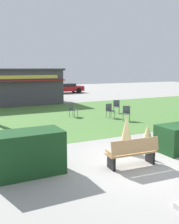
{
  "coord_description": "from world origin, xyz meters",
  "views": [
    {
      "loc": [
        -5.18,
        -6.52,
        3.14
      ],
      "look_at": [
        -0.11,
        3.45,
        1.26
      ],
      "focal_mm": 42.18,
      "sensor_mm": 36.0,
      "label": 1
    }
  ],
  "objects_px": {
    "park_bench": "(133,152)",
    "cafe_chair_east": "(110,109)",
    "parked_car_center_slot": "(22,89)",
    "parked_car_east_slot": "(66,88)",
    "cafe_chair_west": "(72,109)",
    "cafe_chair_center": "(126,112)",
    "cafe_chair_north": "(116,105)"
  },
  "relations": [
    {
      "from": "park_bench",
      "to": "cafe_chair_east",
      "type": "xyz_separation_m",
      "value": [
        3.75,
        7.59,
        0.05
      ]
    },
    {
      "from": "parked_car_center_slot",
      "to": "cafe_chair_east",
      "type": "bearing_deg",
      "value": -84.25
    },
    {
      "from": "parked_car_center_slot",
      "to": "parked_car_east_slot",
      "type": "bearing_deg",
      "value": -0.02
    },
    {
      "from": "cafe_chair_west",
      "to": "parked_car_east_slot",
      "type": "xyz_separation_m",
      "value": [
        5.85,
        15.59,
        0.12
      ]
    },
    {
      "from": "cafe_chair_west",
      "to": "cafe_chair_center",
      "type": "relative_size",
      "value": 1.0
    },
    {
      "from": "cafe_chair_west",
      "to": "cafe_chair_north",
      "type": "bearing_deg",
      "value": -0.31
    },
    {
      "from": "park_bench",
      "to": "parked_car_center_slot",
      "type": "height_order",
      "value": "parked_car_center_slot"
    },
    {
      "from": "parked_car_center_slot",
      "to": "parked_car_east_slot",
      "type": "xyz_separation_m",
      "value": [
        5.59,
        -0.0,
        0.0
      ]
    },
    {
      "from": "cafe_chair_east",
      "to": "cafe_chair_north",
      "type": "xyz_separation_m",
      "value": [
        1.42,
        1.42,
        0.0
      ]
    },
    {
      "from": "cafe_chair_west",
      "to": "parked_car_center_slot",
      "type": "distance_m",
      "value": 15.59
    },
    {
      "from": "cafe_chair_center",
      "to": "parked_car_center_slot",
      "type": "height_order",
      "value": "parked_car_center_slot"
    },
    {
      "from": "cafe_chair_north",
      "to": "parked_car_center_slot",
      "type": "height_order",
      "value": "parked_car_center_slot"
    },
    {
      "from": "cafe_chair_west",
      "to": "parked_car_center_slot",
      "type": "height_order",
      "value": "parked_car_center_slot"
    },
    {
      "from": "cafe_chair_center",
      "to": "cafe_chair_north",
      "type": "relative_size",
      "value": 1.0
    },
    {
      "from": "cafe_chair_east",
      "to": "parked_car_center_slot",
      "type": "height_order",
      "value": "parked_car_center_slot"
    },
    {
      "from": "parked_car_center_slot",
      "to": "cafe_chair_north",
      "type": "bearing_deg",
      "value": -78.63
    },
    {
      "from": "cafe_chair_west",
      "to": "parked_car_center_slot",
      "type": "relative_size",
      "value": 0.21
    },
    {
      "from": "park_bench",
      "to": "cafe_chair_center",
      "type": "height_order",
      "value": "park_bench"
    },
    {
      "from": "park_bench",
      "to": "cafe_chair_east",
      "type": "bearing_deg",
      "value": 63.73
    },
    {
      "from": "cafe_chair_north",
      "to": "parked_car_center_slot",
      "type": "xyz_separation_m",
      "value": [
        -3.14,
        15.61,
        0.12
      ]
    },
    {
      "from": "park_bench",
      "to": "parked_car_center_slot",
      "type": "bearing_deg",
      "value": 85.28
    },
    {
      "from": "cafe_chair_west",
      "to": "cafe_chair_east",
      "type": "relative_size",
      "value": 1.0
    },
    {
      "from": "cafe_chair_east",
      "to": "cafe_chair_north",
      "type": "relative_size",
      "value": 1.0
    },
    {
      "from": "cafe_chair_east",
      "to": "cafe_chair_north",
      "type": "distance_m",
      "value": 2.01
    },
    {
      "from": "cafe_chair_north",
      "to": "park_bench",
      "type": "bearing_deg",
      "value": -119.84
    },
    {
      "from": "parked_car_east_slot",
      "to": "cafe_chair_west",
      "type": "bearing_deg",
      "value": -110.56
    },
    {
      "from": "park_bench",
      "to": "cafe_chair_north",
      "type": "distance_m",
      "value": 10.39
    },
    {
      "from": "cafe_chair_west",
      "to": "cafe_chair_east",
      "type": "bearing_deg",
      "value": -36.13
    },
    {
      "from": "cafe_chair_east",
      "to": "cafe_chair_center",
      "type": "xyz_separation_m",
      "value": [
        0.39,
        -1.29,
        0.0
      ]
    },
    {
      "from": "cafe_chair_north",
      "to": "cafe_chair_east",
      "type": "bearing_deg",
      "value": -135.07
    },
    {
      "from": "park_bench",
      "to": "parked_car_east_slot",
      "type": "bearing_deg",
      "value": 72.79
    },
    {
      "from": "parked_car_east_slot",
      "to": "park_bench",
      "type": "bearing_deg",
      "value": -107.21
    }
  ]
}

